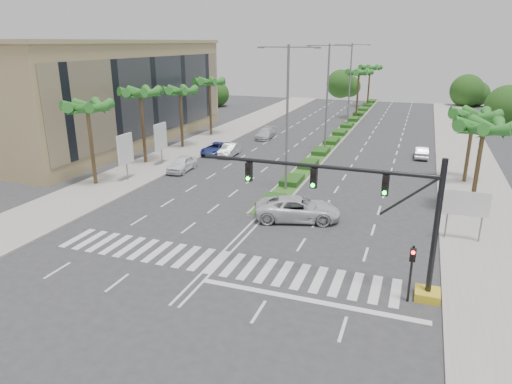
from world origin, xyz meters
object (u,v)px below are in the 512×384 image
car_parked_a (182,164)px  car_parked_c (216,149)px  car_crossing (298,209)px  car_right (421,152)px  car_parked_d (266,133)px  car_parked_b (230,150)px

car_parked_a → car_parked_c: size_ratio=0.93×
car_crossing → car_right: car_crossing is taller
car_parked_c → car_crossing: car_crossing is taller
car_parked_d → car_right: car_parked_d is taller
car_parked_b → car_right: (20.19, 6.34, -0.05)m
car_crossing → car_right: 23.82m
car_parked_c → car_parked_d: car_parked_d is taller
car_crossing → car_parked_c: bearing=25.1°
car_right → car_crossing: bearing=68.4°
car_parked_a → car_parked_b: 7.70m
car_parked_b → car_parked_c: size_ratio=0.91×
car_crossing → car_right: (7.99, 22.44, -0.19)m
car_parked_c → car_crossing: size_ratio=0.76×
car_parked_c → car_right: car_right is taller
car_parked_a → car_right: 26.08m
car_parked_d → car_crossing: (11.53, -26.60, 0.17)m
car_parked_c → car_right: bearing=19.0°
car_parked_b → car_right: 21.16m
car_crossing → car_parked_a: bearing=43.1°
car_parked_a → car_parked_c: (0.16, 7.67, -0.09)m
car_parked_b → car_crossing: bearing=-54.5°
car_parked_a → car_right: size_ratio=1.10×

